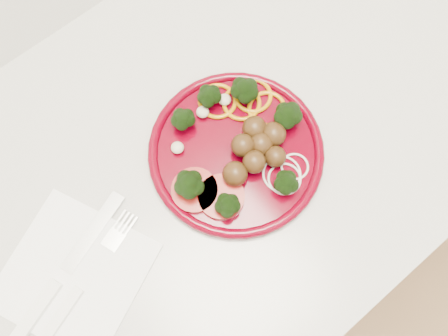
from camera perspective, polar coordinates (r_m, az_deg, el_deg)
counter at (r=1.13m, az=-4.07°, el=-8.23°), size 2.40×0.60×0.90m
plate at (r=0.69m, az=1.52°, el=2.17°), size 0.25×0.25×0.05m
napkin at (r=0.69m, az=-16.78°, el=-11.52°), size 0.23×0.23×0.00m
knife at (r=0.69m, az=-18.84°, el=-12.66°), size 0.22×0.09×0.01m
fork at (r=0.68m, az=-17.09°, el=-14.33°), size 0.19×0.08×0.01m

